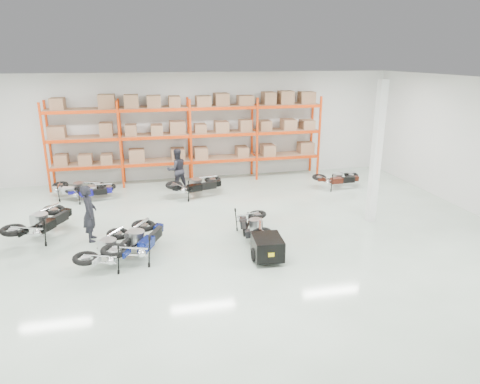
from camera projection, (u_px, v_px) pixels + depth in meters
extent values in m
plane|color=silver|center=(215.00, 241.00, 12.46)|extent=(18.00, 18.00, 0.00)
plane|color=white|center=(212.00, 82.00, 11.08)|extent=(18.00, 18.00, 0.00)
plane|color=silver|center=(188.00, 127.00, 18.28)|extent=(18.00, 0.00, 18.00)
plane|color=silver|center=(304.00, 304.00, 5.26)|extent=(18.00, 0.00, 18.00)
cube|color=red|center=(45.00, 149.00, 16.35)|extent=(0.08, 0.08, 3.50)
cube|color=red|center=(50.00, 144.00, 17.19)|extent=(0.08, 0.08, 3.50)
cube|color=red|center=(120.00, 146.00, 16.93)|extent=(0.08, 0.08, 3.50)
cube|color=red|center=(121.00, 141.00, 17.76)|extent=(0.08, 0.08, 3.50)
cube|color=red|center=(191.00, 143.00, 17.50)|extent=(0.08, 0.08, 3.50)
cube|color=red|center=(189.00, 139.00, 18.34)|extent=(0.08, 0.08, 3.50)
cube|color=red|center=(257.00, 140.00, 18.07)|extent=(0.08, 0.08, 3.50)
cube|color=red|center=(252.00, 136.00, 18.91)|extent=(0.08, 0.08, 3.50)
cube|color=red|center=(319.00, 137.00, 18.65)|extent=(0.08, 0.08, 3.50)
cube|color=red|center=(311.00, 134.00, 19.48)|extent=(0.08, 0.08, 3.50)
cube|color=red|center=(86.00, 168.00, 16.90)|extent=(2.70, 0.08, 0.12)
cube|color=red|center=(88.00, 163.00, 17.74)|extent=(2.70, 0.08, 0.12)
cube|color=#9F7252|center=(87.00, 164.00, 17.30)|extent=(2.68, 0.88, 0.02)
cube|color=#9F7252|center=(86.00, 158.00, 17.23)|extent=(2.40, 0.70, 0.44)
cube|color=red|center=(158.00, 165.00, 17.47)|extent=(2.70, 0.08, 0.12)
cube|color=red|center=(157.00, 160.00, 18.31)|extent=(2.70, 0.08, 0.12)
cube|color=#9F7252|center=(157.00, 160.00, 17.87)|extent=(2.68, 0.88, 0.02)
cube|color=#9F7252|center=(157.00, 155.00, 17.80)|extent=(2.40, 0.70, 0.44)
cube|color=red|center=(225.00, 161.00, 18.05)|extent=(2.70, 0.08, 0.12)
cube|color=red|center=(221.00, 156.00, 18.88)|extent=(2.70, 0.08, 0.12)
cube|color=#9F7252|center=(223.00, 157.00, 18.44)|extent=(2.68, 0.88, 0.02)
cube|color=#9F7252|center=(223.00, 152.00, 18.37)|extent=(2.40, 0.70, 0.44)
cube|color=red|center=(288.00, 158.00, 18.62)|extent=(2.70, 0.08, 0.12)
cube|color=red|center=(282.00, 153.00, 19.46)|extent=(2.70, 0.08, 0.12)
cube|color=#9F7252|center=(285.00, 154.00, 19.02)|extent=(2.68, 0.88, 0.02)
cube|color=#9F7252|center=(285.00, 149.00, 18.95)|extent=(2.40, 0.70, 0.44)
cube|color=red|center=(83.00, 141.00, 16.56)|extent=(2.70, 0.08, 0.12)
cube|color=red|center=(85.00, 137.00, 17.40)|extent=(2.70, 0.08, 0.12)
cube|color=#9F7252|center=(84.00, 137.00, 16.96)|extent=(2.68, 0.88, 0.02)
cube|color=#9F7252|center=(83.00, 131.00, 16.89)|extent=(2.40, 0.70, 0.44)
cube|color=red|center=(156.00, 138.00, 17.14)|extent=(2.70, 0.08, 0.12)
cube|color=red|center=(155.00, 134.00, 17.97)|extent=(2.70, 0.08, 0.12)
cube|color=#9F7252|center=(155.00, 134.00, 17.53)|extent=(2.68, 0.88, 0.02)
cube|color=#9F7252|center=(155.00, 129.00, 17.46)|extent=(2.40, 0.70, 0.44)
cube|color=red|center=(225.00, 135.00, 17.71)|extent=(2.70, 0.08, 0.12)
cube|color=red|center=(221.00, 132.00, 18.55)|extent=(2.70, 0.08, 0.12)
cube|color=#9F7252|center=(223.00, 132.00, 18.11)|extent=(2.68, 0.88, 0.02)
cube|color=#9F7252|center=(223.00, 126.00, 18.04)|extent=(2.40, 0.70, 0.44)
cube|color=red|center=(289.00, 133.00, 18.28)|extent=(2.70, 0.08, 0.12)
cube|color=red|center=(282.00, 129.00, 19.12)|extent=(2.70, 0.08, 0.12)
cube|color=#9F7252|center=(286.00, 129.00, 18.68)|extent=(2.68, 0.88, 0.02)
cube|color=#9F7252|center=(286.00, 124.00, 18.61)|extent=(2.40, 0.70, 0.44)
cube|color=red|center=(79.00, 112.00, 16.23)|extent=(2.70, 0.08, 0.12)
cube|color=red|center=(82.00, 109.00, 17.06)|extent=(2.70, 0.08, 0.12)
cube|color=#9F7252|center=(81.00, 109.00, 16.62)|extent=(2.68, 0.88, 0.02)
cube|color=#9F7252|center=(80.00, 103.00, 16.55)|extent=(2.40, 0.70, 0.44)
cube|color=red|center=(154.00, 110.00, 16.80)|extent=(2.70, 0.08, 0.12)
cube|color=red|center=(154.00, 108.00, 17.64)|extent=(2.70, 0.08, 0.12)
cube|color=#9F7252|center=(154.00, 107.00, 17.20)|extent=(2.68, 0.88, 0.02)
cube|color=#9F7252|center=(153.00, 101.00, 17.13)|extent=(2.40, 0.70, 0.44)
cube|color=red|center=(224.00, 108.00, 17.37)|extent=(2.70, 0.08, 0.12)
cube|color=red|center=(220.00, 106.00, 18.21)|extent=(2.70, 0.08, 0.12)
cube|color=#9F7252|center=(222.00, 105.00, 17.77)|extent=(2.68, 0.88, 0.02)
cube|color=#9F7252|center=(222.00, 100.00, 17.70)|extent=(2.40, 0.70, 0.44)
cube|color=red|center=(290.00, 107.00, 17.95)|extent=(2.70, 0.08, 0.12)
cube|color=red|center=(283.00, 104.00, 18.79)|extent=(2.70, 0.08, 0.12)
cube|color=#9F7252|center=(286.00, 104.00, 18.35)|extent=(2.68, 0.88, 0.02)
cube|color=#9F7252|center=(287.00, 98.00, 18.27)|extent=(2.40, 0.70, 0.44)
cube|color=white|center=(376.00, 153.00, 13.30)|extent=(0.25, 0.25, 4.50)
cube|color=black|center=(267.00, 247.00, 11.16)|extent=(0.79, 0.98, 0.54)
cube|color=yellow|center=(272.00, 255.00, 10.72)|extent=(0.16, 0.03, 0.11)
torus|color=black|center=(253.00, 255.00, 11.14)|extent=(0.08, 0.37, 0.37)
torus|color=black|center=(281.00, 252.00, 11.30)|extent=(0.08, 0.37, 0.37)
cylinder|color=black|center=(261.00, 236.00, 11.74)|extent=(0.10, 0.88, 0.04)
imported|color=black|center=(90.00, 213.00, 12.28)|extent=(0.42, 0.62, 1.67)
imported|color=#22222A|center=(177.00, 170.00, 16.94)|extent=(0.95, 0.82, 1.67)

